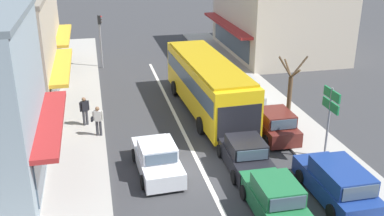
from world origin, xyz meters
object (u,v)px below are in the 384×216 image
parked_wagon_kerb_front (337,183)px  directional_road_sign (330,106)px  street_tree_right (290,95)px  sedan_adjacent_lane_trail (245,155)px  hatchback_behind_bus_mid (274,198)px  parked_hatchback_kerb_second (274,125)px  pedestrian_with_handbag_near (98,119)px  traffic_light_downstreet (100,33)px  parked_sedan_kerb_third (243,91)px  sedan_queue_far_back (157,159)px  city_bus (207,82)px  pedestrian_browsing_midblock (85,109)px

parked_wagon_kerb_front → directional_road_sign: (1.25, 3.28, 1.96)m
parked_wagon_kerb_front → street_tree_right: 7.34m
sedan_adjacent_lane_trail → directional_road_sign: directional_road_sign is taller
hatchback_behind_bus_mid → parked_hatchback_kerb_second: same height
hatchback_behind_bus_mid → pedestrian_with_handbag_near: pedestrian_with_handbag_near is taller
street_tree_right → traffic_light_downstreet: bearing=124.7°
sedan_adjacent_lane_trail → parked_sedan_kerb_third: 8.74m
hatchback_behind_bus_mid → directional_road_sign: (4.14, 3.70, 1.99)m
directional_road_sign → sedan_queue_far_back: bearing=176.4°
parked_wagon_kerb_front → directional_road_sign: directional_road_sign is taller
city_bus → hatchback_behind_bus_mid: bearing=-90.6°
traffic_light_downstreet → pedestrian_browsing_midblock: bearing=-96.7°
hatchback_behind_bus_mid → street_tree_right: bearing=62.7°
traffic_light_downstreet → pedestrian_with_handbag_near: 13.19m
city_bus → parked_hatchback_kerb_second: (2.56, -4.22, -1.17)m
street_tree_right → parked_hatchback_kerb_second: bearing=-139.8°
hatchback_behind_bus_mid → pedestrian_with_handbag_near: size_ratio=2.28×
directional_road_sign → pedestrian_browsing_midblock: directional_road_sign is taller
parked_wagon_kerb_front → pedestrian_with_handbag_near: size_ratio=2.77×
hatchback_behind_bus_mid → street_tree_right: size_ratio=0.90×
city_bus → traffic_light_downstreet: bearing=118.5°
city_bus → pedestrian_browsing_midblock: (-7.18, -0.75, -0.81)m
traffic_light_downstreet → directional_road_sign: traffic_light_downstreet is taller
sedan_queue_far_back → sedan_adjacent_lane_trail: same height
city_bus → directional_road_sign: directional_road_sign is taller
sedan_adjacent_lane_trail → street_tree_right: bearing=45.6°
parked_wagon_kerb_front → parked_sedan_kerb_third: parked_wagon_kerb_front is taller
hatchback_behind_bus_mid → sedan_adjacent_lane_trail: hatchback_behind_bus_mid is taller
street_tree_right → pedestrian_with_handbag_near: size_ratio=2.53×
parked_hatchback_kerb_second → street_tree_right: (1.25, 1.06, 1.20)m
sedan_adjacent_lane_trail → pedestrian_with_handbag_near: size_ratio=2.60×
street_tree_right → pedestrian_browsing_midblock: (-11.00, 2.42, -0.85)m
city_bus → hatchback_behind_bus_mid: size_ratio=2.95×
parked_wagon_kerb_front → traffic_light_downstreet: traffic_light_downstreet is taller
sedan_adjacent_lane_trail → parked_hatchback_kerb_second: size_ratio=1.15×
traffic_light_downstreet → directional_road_sign: 20.35m
pedestrian_browsing_midblock → street_tree_right: bearing=-12.4°
pedestrian_with_handbag_near → pedestrian_browsing_midblock: size_ratio=1.00×
directional_road_sign → pedestrian_with_handbag_near: 11.68m
hatchback_behind_bus_mid → pedestrian_browsing_midblock: bearing=125.3°
hatchback_behind_bus_mid → parked_sedan_kerb_third: 12.30m
sedan_queue_far_back → street_tree_right: 8.63m
city_bus → traffic_light_downstreet: size_ratio=2.61×
hatchback_behind_bus_mid → sedan_queue_far_back: 5.75m
hatchback_behind_bus_mid → parked_hatchback_kerb_second: 7.06m
traffic_light_downstreet → parked_sedan_kerb_third: bearing=-48.3°
traffic_light_downstreet → pedestrian_with_handbag_near: bearing=-93.0°
parked_wagon_kerb_front → street_tree_right: bearing=81.8°
sedan_adjacent_lane_trail → traffic_light_downstreet: size_ratio=1.01×
sedan_queue_far_back → directional_road_sign: 8.33m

